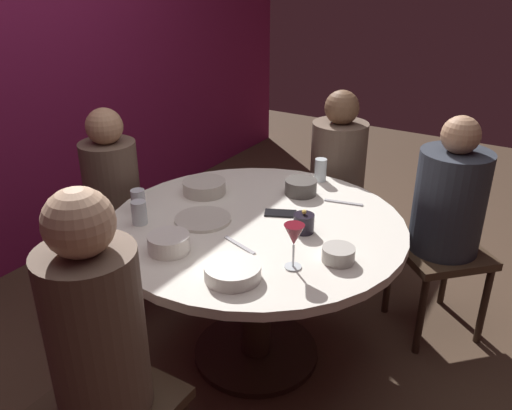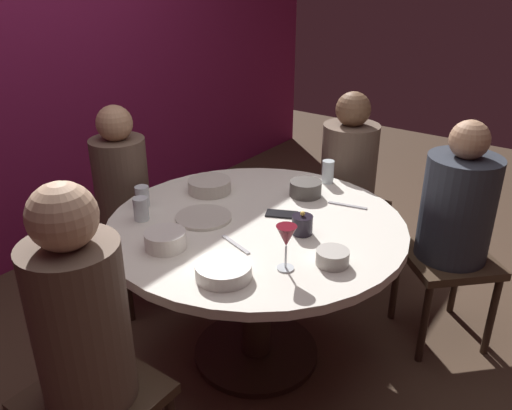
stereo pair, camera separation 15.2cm
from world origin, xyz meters
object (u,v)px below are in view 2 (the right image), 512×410
dining_table (256,253)px  cup_by_left_diner (141,209)px  bowl_small_white (209,186)px  seated_diner_front_right (457,211)px  bowl_salad_center (306,188)px  seated_diner_left (81,325)px  seated_diner_back (121,184)px  cell_phone (282,214)px  cup_near_candle (328,172)px  seated_diner_right (349,168)px  bowl_serving_large (224,270)px  wine_glass (286,238)px  cup_by_right_diner (142,196)px  bowl_sauce_side (165,240)px  bowl_rice_portion (332,257)px  candle_holder (302,225)px  dinner_plate (204,217)px

dining_table → cup_by_left_diner: 0.54m
bowl_small_white → cup_by_left_diner: 0.41m
seated_diner_front_right → bowl_salad_center: (-0.30, 0.63, 0.06)m
dining_table → bowl_small_white: (0.13, 0.37, 0.19)m
seated_diner_left → seated_diner_back: size_ratio=1.10×
cell_phone → cup_near_candle: cup_near_candle is taller
seated_diner_right → cup_near_candle: bearing=6.4°
bowl_serving_large → bowl_salad_center: bearing=9.6°
wine_glass → cell_phone: wine_glass is taller
cup_near_candle → cup_by_right_diner: bearing=143.5°
dining_table → cell_phone: bearing=-23.5°
bowl_salad_center → bowl_small_white: bowl_salad_center is taller
bowl_salad_center → bowl_small_white: (-0.23, 0.40, -0.00)m
bowl_serving_large → bowl_sauce_side: (0.03, 0.32, 0.01)m
cell_phone → cup_by_right_diner: bearing=92.7°
dining_table → wine_glass: 0.49m
cup_near_candle → cup_by_right_diner: size_ratio=1.21×
bowl_salad_center → dining_table: bearing=175.7°
dining_table → bowl_rice_portion: 0.48m
cup_near_candle → cup_by_left_diner: cup_near_candle is taller
seated_diner_right → cup_near_candle: (-0.31, -0.03, 0.08)m
candle_holder → cup_near_candle: cup_near_candle is taller
bowl_serving_large → cup_by_right_diner: cup_by_right_diner is taller
wine_glass → bowl_salad_center: (0.61, 0.28, -0.09)m
bowl_salad_center → bowl_sauce_side: 0.78m
dinner_plate → bowl_rice_portion: bearing=-90.5°
cup_by_right_diner → cup_by_left_diner: bearing=-135.3°
seated_diner_left → dining_table: bearing=0.0°
bowl_rice_portion → cell_phone: bearing=58.0°
dinner_plate → cup_by_left_diner: bearing=127.3°
bowl_salad_center → candle_holder: bearing=-151.1°
dining_table → bowl_salad_center: (0.37, -0.03, 0.19)m
cup_near_candle → bowl_sauce_side: bearing=168.7°
dinner_plate → cell_phone: 0.35m
bowl_sauce_side → cup_by_left_diner: size_ratio=1.60×
bowl_sauce_side → bowl_rice_portion: (0.27, -0.59, -0.01)m
wine_glass → bowl_small_white: (0.38, 0.69, -0.10)m
wine_glass → bowl_rice_portion: 0.20m
bowl_sauce_side → bowl_rice_portion: bearing=-65.2°
dinner_plate → seated_diner_back: bearing=80.5°
candle_holder → bowl_sauce_side: candle_holder is taller
candle_holder → bowl_rice_portion: bearing=-123.1°
dinner_plate → cup_by_right_diner: cup_by_right_diner is taller
seated_diner_right → bowl_salad_center: (-0.52, -0.03, 0.06)m
bowl_salad_center → seated_diner_right: bearing=3.1°
dinner_plate → cup_near_candle: size_ratio=2.12×
bowl_small_white → cup_by_left_diner: (-0.41, 0.04, 0.02)m
dining_table → dinner_plate: size_ratio=5.26×
cell_phone → bowl_sauce_side: 0.55m
seated_diner_back → wine_glass: (-0.25, -1.18, 0.17)m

